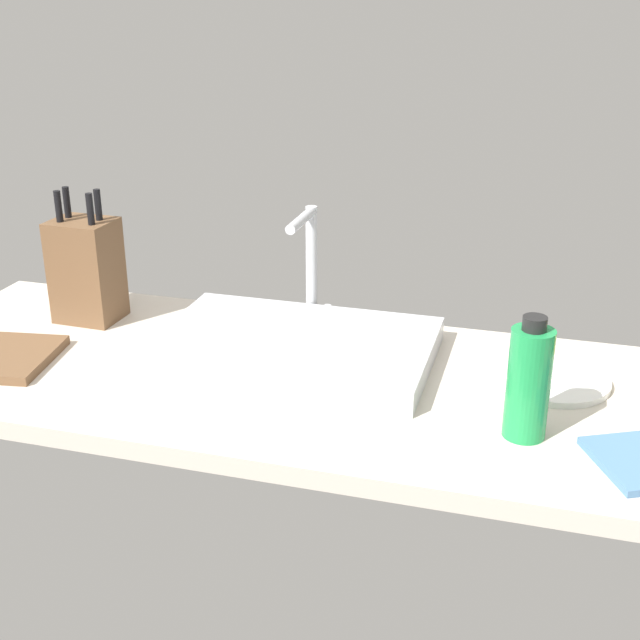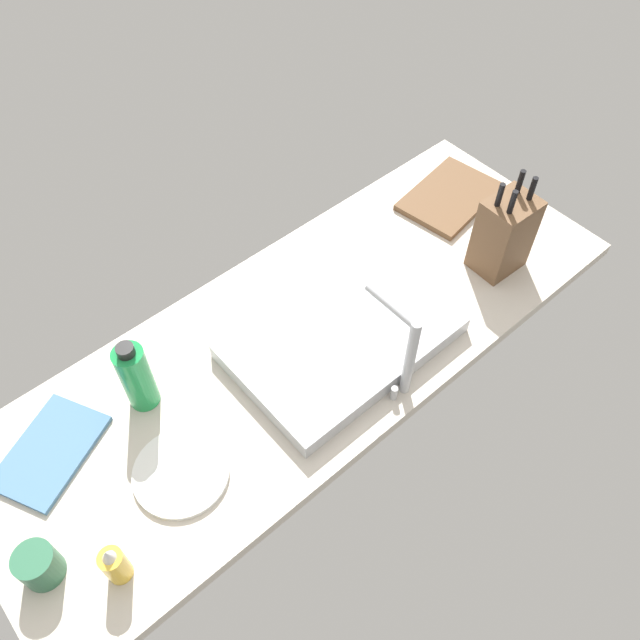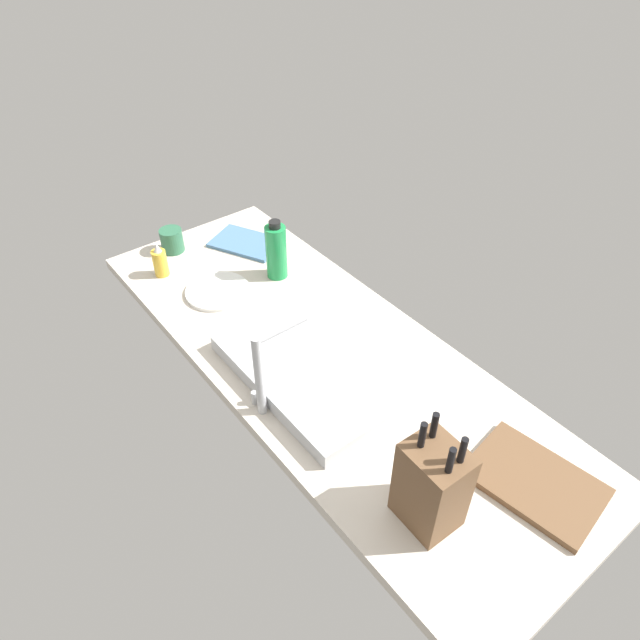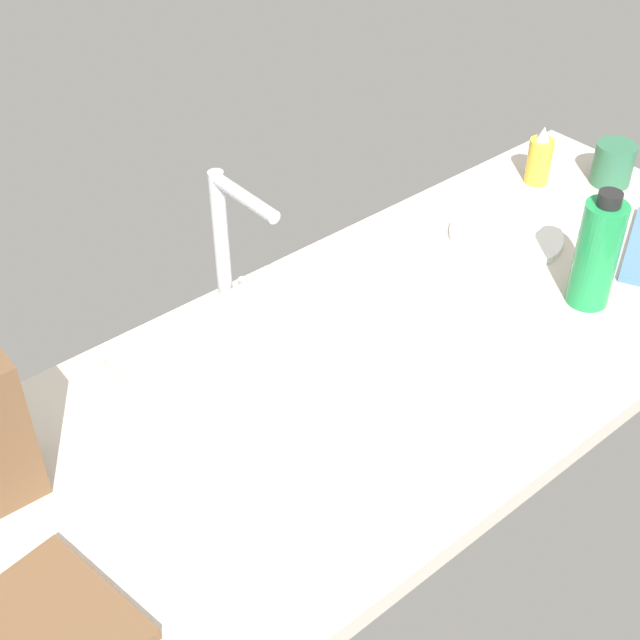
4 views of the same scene
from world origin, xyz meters
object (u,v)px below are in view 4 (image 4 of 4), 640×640
(soap_bottle, at_px, (539,159))
(coffee_mug, at_px, (613,164))
(water_bottle, at_px, (597,253))
(dinner_plate, at_px, (506,235))
(sink_basin, at_px, (312,349))
(faucet, at_px, (228,234))

(soap_bottle, relative_size, coffee_mug, 1.44)
(water_bottle, distance_m, dinner_plate, 0.23)
(sink_basin, relative_size, water_bottle, 2.54)
(sink_basin, height_order, soap_bottle, soap_bottle)
(sink_basin, height_order, faucet, faucet)
(soap_bottle, relative_size, water_bottle, 0.58)
(soap_bottle, bearing_deg, coffee_mug, -41.57)
(dinner_plate, bearing_deg, sink_basin, -176.64)
(dinner_plate, bearing_deg, coffee_mug, -0.38)
(water_bottle, xyz_separation_m, dinner_plate, (0.04, 0.21, -0.09))
(faucet, xyz_separation_m, soap_bottle, (0.70, -0.05, -0.10))
(sink_basin, bearing_deg, faucet, 97.11)
(sink_basin, xyz_separation_m, dinner_plate, (0.48, 0.03, -0.02))
(sink_basin, bearing_deg, coffee_mug, 1.90)
(faucet, bearing_deg, water_bottle, -37.12)
(sink_basin, height_order, water_bottle, water_bottle)
(sink_basin, height_order, coffee_mug, coffee_mug)
(dinner_plate, xyz_separation_m, coffee_mug, (0.31, -0.00, 0.04))
(water_bottle, bearing_deg, soap_bottle, 51.39)
(sink_basin, distance_m, soap_bottle, 0.69)
(water_bottle, xyz_separation_m, coffee_mug, (0.35, 0.20, -0.05))
(sink_basin, xyz_separation_m, water_bottle, (0.44, -0.18, 0.07))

